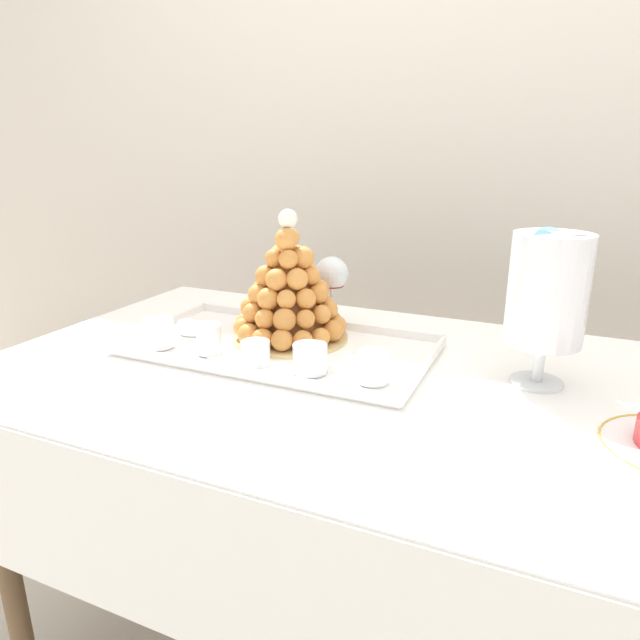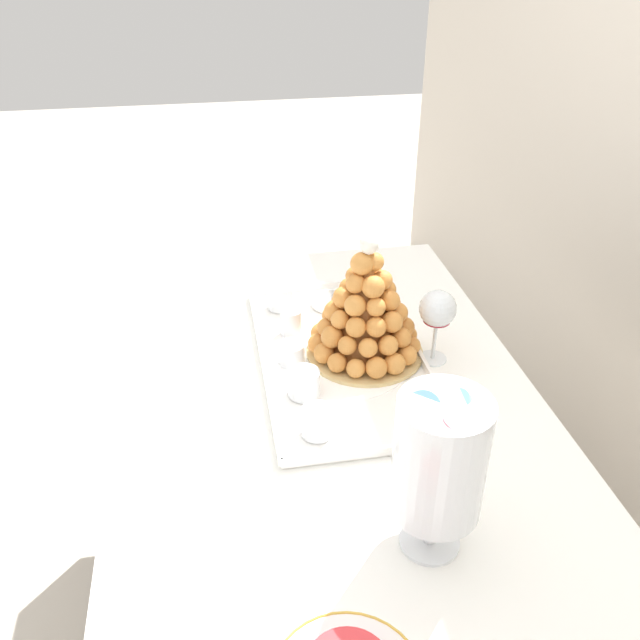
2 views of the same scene
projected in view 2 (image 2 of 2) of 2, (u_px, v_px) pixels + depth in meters
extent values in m
cylinder|color=brown|center=(185.00, 402.00, 1.94)|extent=(0.04, 0.04, 0.77)
cylinder|color=brown|center=(398.00, 379.00, 2.04)|extent=(0.04, 0.04, 0.77)
cube|color=brown|center=(344.00, 449.00, 1.20)|extent=(1.51, 0.77, 0.02)
cube|color=white|center=(344.00, 444.00, 1.20)|extent=(1.57, 0.83, 0.00)
cube|color=white|center=(122.00, 530.00, 1.21)|extent=(1.57, 0.01, 0.28)
cube|color=white|center=(544.00, 473.00, 1.33)|extent=(1.57, 0.01, 0.28)
cube|color=white|center=(288.00, 300.00, 1.93)|extent=(0.01, 0.83, 0.28)
cube|color=white|center=(340.00, 359.00, 1.42)|extent=(0.61, 0.33, 0.01)
cube|color=white|center=(263.00, 362.00, 1.39)|extent=(0.61, 0.01, 0.02)
cube|color=white|center=(415.00, 346.00, 1.44)|extent=(0.61, 0.01, 0.02)
cube|color=white|center=(316.00, 286.00, 1.67)|extent=(0.01, 0.33, 0.02)
cube|color=white|center=(375.00, 452.00, 1.15)|extent=(0.01, 0.33, 0.02)
cylinder|color=white|center=(340.00, 357.00, 1.41)|extent=(0.31, 0.31, 0.00)
cylinder|color=tan|center=(364.00, 351.00, 1.42)|extent=(0.25, 0.25, 0.01)
cone|color=#B56C30|center=(366.00, 305.00, 1.36)|extent=(0.17, 0.17, 0.22)
sphere|color=#D2843A|center=(376.00, 368.00, 1.33)|extent=(0.04, 0.04, 0.04)
sphere|color=#D88C3F|center=(395.00, 364.00, 1.34)|extent=(0.05, 0.05, 0.05)
sphere|color=#D6893D|center=(407.00, 355.00, 1.37)|extent=(0.04, 0.04, 0.04)
sphere|color=#D78A3E|center=(412.00, 346.00, 1.40)|extent=(0.04, 0.04, 0.04)
sphere|color=#D18339|center=(408.00, 335.00, 1.43)|extent=(0.04, 0.04, 0.04)
sphere|color=#D78A3E|center=(397.00, 326.00, 1.47)|extent=(0.04, 0.04, 0.04)
sphere|color=#D5883D|center=(382.00, 319.00, 1.49)|extent=(0.04, 0.04, 0.04)
sphere|color=#D98C3F|center=(364.00, 317.00, 1.49)|extent=(0.04, 0.04, 0.04)
sphere|color=#D78A3E|center=(346.00, 319.00, 1.49)|extent=(0.04, 0.04, 0.04)
sphere|color=#D78A3E|center=(331.00, 324.00, 1.47)|extent=(0.04, 0.04, 0.04)
sphere|color=#D5883D|center=(321.00, 333.00, 1.44)|extent=(0.05, 0.05, 0.05)
sphere|color=#D2843A|center=(319.00, 344.00, 1.41)|extent=(0.04, 0.04, 0.04)
sphere|color=#D4873C|center=(324.00, 353.00, 1.37)|extent=(0.04, 0.04, 0.04)
sphere|color=#D2843A|center=(337.00, 363.00, 1.34)|extent=(0.04, 0.04, 0.04)
sphere|color=#D88B3F|center=(356.00, 368.00, 1.33)|extent=(0.04, 0.04, 0.04)
sphere|color=#D88B3F|center=(388.00, 345.00, 1.33)|extent=(0.04, 0.04, 0.04)
sphere|color=#D3853B|center=(401.00, 338.00, 1.36)|extent=(0.04, 0.04, 0.04)
sphere|color=#D1833A|center=(404.00, 327.00, 1.39)|extent=(0.04, 0.04, 0.04)
sphere|color=#D5873C|center=(397.00, 317.00, 1.43)|extent=(0.04, 0.04, 0.04)
sphere|color=#D4873C|center=(382.00, 310.00, 1.45)|extent=(0.04, 0.04, 0.04)
sphere|color=#D5873C|center=(363.00, 307.00, 1.46)|extent=(0.05, 0.05, 0.05)
sphere|color=#D3863B|center=(345.00, 309.00, 1.45)|extent=(0.05, 0.05, 0.05)
sphere|color=#D6883D|center=(331.00, 316.00, 1.43)|extent=(0.04, 0.04, 0.04)
sphere|color=#D5883D|center=(327.00, 327.00, 1.39)|extent=(0.04, 0.04, 0.04)
sphere|color=#D3853B|center=(332.00, 337.00, 1.36)|extent=(0.05, 0.05, 0.05)
sphere|color=#D3863B|center=(347.00, 345.00, 1.33)|extent=(0.04, 0.04, 0.04)
sphere|color=#D78A3E|center=(368.00, 348.00, 1.32)|extent=(0.04, 0.04, 0.04)
sphere|color=#D6893D|center=(392.00, 322.00, 1.34)|extent=(0.04, 0.04, 0.04)
sphere|color=#D78A3E|center=(398.00, 313.00, 1.37)|extent=(0.04, 0.04, 0.04)
sphere|color=#D98C3F|center=(391.00, 304.00, 1.40)|extent=(0.04, 0.04, 0.04)
sphere|color=#D5883D|center=(376.00, 297.00, 1.42)|extent=(0.04, 0.04, 0.04)
sphere|color=#D3863B|center=(357.00, 296.00, 1.42)|extent=(0.04, 0.04, 0.04)
sphere|color=#D78A3E|center=(342.00, 302.00, 1.41)|extent=(0.05, 0.05, 0.05)
sphere|color=#D5873C|center=(335.00, 311.00, 1.38)|extent=(0.05, 0.05, 0.05)
sphere|color=#D78A3E|center=(340.00, 320.00, 1.34)|extent=(0.04, 0.04, 0.04)
sphere|color=#D3863B|center=(356.00, 327.00, 1.32)|extent=(0.04, 0.04, 0.04)
sphere|color=#D1833A|center=(376.00, 327.00, 1.32)|extent=(0.04, 0.04, 0.04)
sphere|color=#D3863B|center=(389.00, 301.00, 1.34)|extent=(0.04, 0.04, 0.04)
sphere|color=#D6883D|center=(386.00, 290.00, 1.37)|extent=(0.04, 0.04, 0.04)
sphere|color=#D88B3F|center=(368.00, 286.00, 1.39)|extent=(0.04, 0.04, 0.04)
sphere|color=#D3853B|center=(350.00, 288.00, 1.38)|extent=(0.05, 0.05, 0.05)
sphere|color=#D5873C|center=(344.00, 298.00, 1.35)|extent=(0.05, 0.05, 0.05)
sphere|color=#D88C3F|center=(355.00, 306.00, 1.32)|extent=(0.04, 0.04, 0.04)
sphere|color=#D78A3E|center=(376.00, 307.00, 1.31)|extent=(0.04, 0.04, 0.04)
sphere|color=#D88C3F|center=(383.00, 280.00, 1.33)|extent=(0.04, 0.04, 0.04)
sphere|color=#D5873C|center=(371.00, 274.00, 1.36)|extent=(0.05, 0.05, 0.05)
sphere|color=#D1833A|center=(355.00, 276.00, 1.35)|extent=(0.04, 0.04, 0.04)
sphere|color=#D3853B|center=(356.00, 284.00, 1.32)|extent=(0.04, 0.04, 0.04)
sphere|color=#D6893D|center=(373.00, 287.00, 1.31)|extent=(0.05, 0.05, 0.05)
sphere|color=#D88C3F|center=(375.00, 262.00, 1.32)|extent=(0.04, 0.04, 0.04)
sphere|color=#D88B3F|center=(362.00, 264.00, 1.31)|extent=(0.05, 0.05, 0.05)
sphere|color=white|center=(369.00, 244.00, 1.29)|extent=(0.04, 0.04, 0.04)
cylinder|color=silver|center=(281.00, 297.00, 1.58)|extent=(0.06, 0.06, 0.06)
cylinder|color=gold|center=(281.00, 303.00, 1.59)|extent=(0.06, 0.06, 0.02)
cylinder|color=#EAC166|center=(281.00, 295.00, 1.58)|extent=(0.06, 0.06, 0.02)
sphere|color=brown|center=(277.00, 290.00, 1.57)|extent=(0.02, 0.02, 0.02)
cylinder|color=silver|center=(291.00, 322.00, 1.48)|extent=(0.05, 0.05, 0.06)
cylinder|color=gold|center=(291.00, 328.00, 1.49)|extent=(0.04, 0.04, 0.02)
cylinder|color=#EAC166|center=(291.00, 320.00, 1.48)|extent=(0.04, 0.04, 0.02)
sphere|color=brown|center=(290.00, 316.00, 1.46)|extent=(0.01, 0.01, 0.01)
cylinder|color=silver|center=(292.00, 354.00, 1.38)|extent=(0.05, 0.05, 0.05)
cylinder|color=brown|center=(292.00, 359.00, 1.39)|extent=(0.05, 0.05, 0.02)
cylinder|color=#8C603D|center=(292.00, 352.00, 1.38)|extent=(0.05, 0.05, 0.01)
sphere|color=brown|center=(293.00, 346.00, 1.38)|extent=(0.02, 0.02, 0.02)
cylinder|color=silver|center=(304.00, 383.00, 1.29)|extent=(0.06, 0.06, 0.05)
cylinder|color=#F4EAC6|center=(304.00, 389.00, 1.30)|extent=(0.06, 0.06, 0.02)
cylinder|color=white|center=(304.00, 381.00, 1.29)|extent=(0.06, 0.06, 0.02)
sphere|color=brown|center=(300.00, 379.00, 1.28)|extent=(0.02, 0.02, 0.02)
cylinder|color=silver|center=(317.00, 421.00, 1.19)|extent=(0.06, 0.06, 0.06)
cylinder|color=gold|center=(317.00, 428.00, 1.20)|extent=(0.05, 0.05, 0.02)
cylinder|color=#EAC166|center=(317.00, 420.00, 1.19)|extent=(0.05, 0.05, 0.02)
sphere|color=brown|center=(313.00, 412.00, 1.19)|extent=(0.02, 0.02, 0.02)
cylinder|color=white|center=(329.00, 301.00, 1.60)|extent=(0.08, 0.08, 0.02)
cylinder|color=#F2CC59|center=(329.00, 298.00, 1.59)|extent=(0.08, 0.08, 0.00)
cylinder|color=white|center=(429.00, 541.00, 1.00)|extent=(0.09, 0.09, 0.01)
cylinder|color=white|center=(431.00, 523.00, 0.98)|extent=(0.02, 0.02, 0.07)
cylinder|color=white|center=(440.00, 458.00, 0.92)|extent=(0.13, 0.13, 0.19)
cylinder|color=brown|center=(436.00, 504.00, 0.95)|extent=(0.06, 0.05, 0.06)
cylinder|color=#72B2E0|center=(445.00, 490.00, 0.97)|extent=(0.06, 0.05, 0.06)
cylinder|color=#E54C47|center=(414.00, 489.00, 0.97)|extent=(0.06, 0.05, 0.06)
cylinder|color=#9ED860|center=(445.00, 492.00, 0.94)|extent=(0.05, 0.05, 0.04)
cylinder|color=#9ED860|center=(443.00, 480.00, 0.96)|extent=(0.06, 0.05, 0.06)
cylinder|color=brown|center=(413.00, 477.00, 0.96)|extent=(0.06, 0.05, 0.05)
cylinder|color=#D199D8|center=(421.00, 493.00, 0.93)|extent=(0.06, 0.05, 0.06)
cylinder|color=#F9A54C|center=(461.00, 476.00, 0.93)|extent=(0.06, 0.05, 0.06)
cylinder|color=#D199D8|center=(438.00, 465.00, 0.95)|extent=(0.06, 0.05, 0.05)
cylinder|color=#72B2E0|center=(420.00, 470.00, 0.94)|extent=(0.05, 0.05, 0.04)
cylinder|color=#D199D8|center=(435.00, 486.00, 0.92)|extent=(0.06, 0.05, 0.05)
cylinder|color=#F9A54C|center=(462.00, 459.00, 0.93)|extent=(0.05, 0.05, 0.03)
cylinder|color=#D199D8|center=(424.00, 452.00, 0.94)|extent=(0.05, 0.05, 0.05)
cylinder|color=pink|center=(427.00, 472.00, 0.91)|extent=(0.05, 0.05, 0.04)
cylinder|color=pink|center=(449.00, 481.00, 0.89)|extent=(0.06, 0.04, 0.06)
cylinder|color=yellow|center=(443.00, 444.00, 0.92)|extent=(0.07, 0.04, 0.07)
cylinder|color=#E54C47|center=(431.00, 450.00, 0.91)|extent=(0.05, 0.05, 0.05)
cylinder|color=pink|center=(444.00, 459.00, 0.90)|extent=(0.05, 0.05, 0.05)
cylinder|color=#F9A54C|center=(437.00, 432.00, 0.91)|extent=(0.05, 0.05, 0.05)
cylinder|color=#E54C47|center=(424.00, 447.00, 0.88)|extent=(0.06, 0.06, 0.06)
cylinder|color=yellow|center=(457.00, 446.00, 0.89)|extent=(0.07, 0.05, 0.06)
cylinder|color=yellow|center=(430.00, 419.00, 0.90)|extent=(0.05, 0.04, 0.03)
cylinder|color=#F9A54C|center=(427.00, 432.00, 0.88)|extent=(0.06, 0.05, 0.06)
cylinder|color=#F9A54C|center=(455.00, 435.00, 0.87)|extent=(0.06, 0.05, 0.06)
cylinder|color=#E54C47|center=(453.00, 421.00, 0.90)|extent=(0.05, 0.05, 0.03)
cylinder|color=#72B2E0|center=(424.00, 410.00, 0.88)|extent=(0.07, 0.05, 0.06)
cylinder|color=pink|center=(457.00, 431.00, 0.85)|extent=(0.05, 0.05, 0.04)
cylinder|color=#72B2E0|center=(457.00, 407.00, 0.89)|extent=(0.05, 0.05, 0.05)
cylinder|color=silver|center=(432.00, 358.00, 1.42)|extent=(0.06, 0.06, 0.00)
cylinder|color=silver|center=(434.00, 341.00, 1.40)|extent=(0.01, 0.01, 0.09)
sphere|color=silver|center=(438.00, 309.00, 1.35)|extent=(0.08, 0.08, 0.08)
cylinder|color=maroon|center=(437.00, 315.00, 1.36)|extent=(0.06, 0.06, 0.03)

